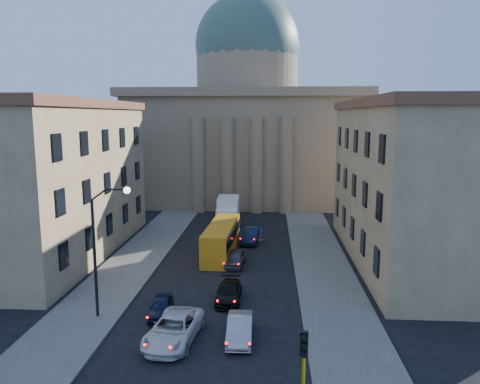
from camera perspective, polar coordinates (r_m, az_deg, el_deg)
The scene contains 15 objects.
sidewalk_left at distance 42.55m, azimuth -13.47°, elevation -8.99°, with size 5.00×60.00×0.15m, color #4E4C47.
sidewalk_right at distance 41.01m, azimuth 10.23°, elevation -9.58°, with size 5.00×60.00×0.15m, color #4E4C47.
church at distance 76.11m, azimuth 0.84°, elevation 8.30°, with size 68.02×28.76×36.60m.
building_left at distance 47.70m, azimuth -22.19°, elevation 1.61°, with size 11.60×26.60×14.70m.
building_right at distance 44.92m, azimuth 20.76°, elevation 1.26°, with size 11.60×26.60×14.70m.
traffic_light at distance 21.45m, azimuth 7.73°, elevation -20.62°, with size 0.34×0.29×4.30m.
street_lamp at distance 31.52m, azimuth -16.48°, elevation -5.72°, with size 2.62×0.44×8.83m.
car_left_near at distance 32.55m, azimuth -9.60°, elevation -13.63°, with size 1.50×3.72×1.27m, color black.
car_right_near at distance 29.07m, azimuth -0.03°, elevation -16.29°, with size 1.47×4.21×1.39m, color #97989E.
car_left_mid at distance 29.06m, azimuth -8.07°, elevation -16.21°, with size 2.59×5.61×1.56m, color silver.
car_right_mid at distance 34.50m, azimuth -1.37°, elevation -12.15°, with size 1.76×4.34×1.26m, color black.
car_right_far at distance 42.00m, azimuth -0.57°, elevation -8.11°, with size 1.60×3.96×1.35m, color #494A4E.
car_right_distant at distance 49.46m, azimuth 1.37°, elevation -5.31°, with size 1.60×4.60×1.51m, color black.
city_bus at distance 45.35m, azimuth -2.26°, elevation -5.62°, with size 2.87×10.45×2.92m.
box_truck at distance 56.10m, azimuth -1.48°, elevation -2.63°, with size 2.63×6.35×3.45m.
Camera 1 is at (3.78, -20.54, 13.27)m, focal length 35.00 mm.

